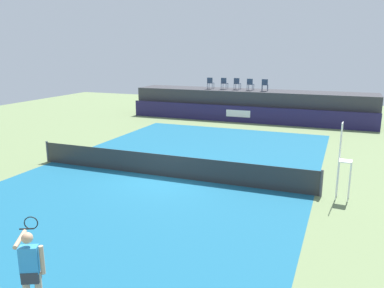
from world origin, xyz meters
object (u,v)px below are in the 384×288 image
at_px(net_post_far, 321,183).
at_px(tennis_player, 31,270).
at_px(spectator_chair_center, 237,83).
at_px(spectator_chair_right, 250,84).
at_px(umpire_chair, 343,156).
at_px(net_post_near, 47,152).
at_px(spectator_chair_left, 224,83).
at_px(spectator_chair_far_left, 210,83).
at_px(spectator_chair_far_right, 265,84).

bearing_deg(net_post_far, tennis_player, -119.00).
xyz_separation_m(spectator_chair_center, spectator_chair_right, (1.10, -0.30, 0.00)).
distance_m(umpire_chair, net_post_near, 13.07).
xyz_separation_m(spectator_chair_left, umpire_chair, (8.96, -15.18, -1.11)).
relative_size(spectator_chair_center, net_post_far, 0.89).
xyz_separation_m(spectator_chair_right, net_post_far, (6.24, -15.00, -2.19)).
relative_size(umpire_chair, net_post_far, 2.76).
height_order(spectator_chair_left, spectator_chair_right, same).
bearing_deg(spectator_chair_far_left, net_post_far, -57.97).
relative_size(spectator_chair_far_right, umpire_chair, 0.32).
distance_m(spectator_chair_far_left, net_post_far, 17.92).
distance_m(spectator_chair_left, umpire_chair, 17.66).
relative_size(spectator_chair_left, spectator_chair_right, 1.00).
height_order(spectator_chair_center, tennis_player, spectator_chair_center).
bearing_deg(spectator_chair_left, net_post_far, -61.25).
bearing_deg(umpire_chair, spectator_chair_far_left, 123.73).
height_order(spectator_chair_far_left, net_post_near, spectator_chair_far_left).
bearing_deg(spectator_chair_far_right, tennis_player, -89.56).
bearing_deg(spectator_chair_left, spectator_chair_far_right, -4.34).
relative_size(spectator_chair_far_left, net_post_far, 0.89).
distance_m(spectator_chair_far_right, umpire_chair, 16.05).
bearing_deg(net_post_near, spectator_chair_far_left, 78.87).
bearing_deg(net_post_far, net_post_near, 180.00).
relative_size(spectator_chair_right, umpire_chair, 0.32).
height_order(spectator_chair_center, net_post_far, spectator_chair_center).
distance_m(spectator_chair_center, spectator_chair_far_right, 2.24).
bearing_deg(spectator_chair_far_right, umpire_chair, -68.93).
bearing_deg(spectator_chair_left, umpire_chair, -59.45).
distance_m(spectator_chair_right, umpire_chair, 16.53).
xyz_separation_m(umpire_chair, tennis_player, (-5.57, -8.93, -0.63)).
bearing_deg(tennis_player, net_post_near, 129.88).
bearing_deg(spectator_chair_center, net_post_far, -64.38).
bearing_deg(tennis_player, spectator_chair_center, 95.64).
bearing_deg(net_post_far, spectator_chair_right, 112.59).
relative_size(net_post_far, tennis_player, 0.56).
bearing_deg(spectator_chair_center, spectator_chair_far_left, -174.03).
relative_size(spectator_chair_left, spectator_chair_center, 1.00).
height_order(spectator_chair_left, spectator_chair_center, same).
bearing_deg(spectator_chair_far_left, spectator_chair_left, 5.91).
distance_m(spectator_chair_center, spectator_chair_right, 1.14).
relative_size(spectator_chair_far_left, spectator_chair_left, 1.00).
height_order(spectator_chair_far_left, net_post_far, spectator_chair_far_left).
height_order(spectator_chair_far_left, tennis_player, spectator_chair_far_left).
xyz_separation_m(spectator_chair_center, net_post_far, (7.34, -15.30, -2.19)).
distance_m(spectator_chair_far_right, net_post_far, 15.96).
bearing_deg(spectator_chair_far_right, net_post_near, -115.94).
bearing_deg(spectator_chair_far_left, net_post_near, -101.13).
xyz_separation_m(spectator_chair_left, spectator_chair_right, (2.09, -0.19, 0.00)).
bearing_deg(net_post_far, spectator_chair_center, 115.62).
relative_size(umpire_chair, tennis_player, 1.56).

